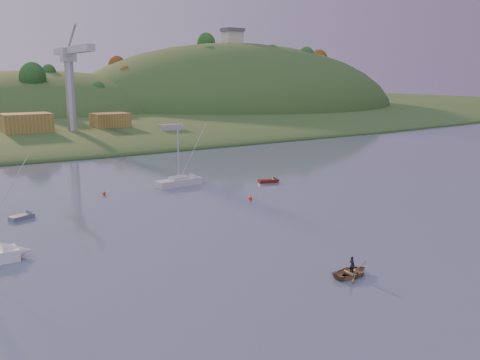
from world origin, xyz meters
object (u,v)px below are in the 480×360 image
canoe (352,272)px  red_tender (272,181)px  grey_dinghy (26,216)px  sailboat_far (179,181)px

canoe → red_tender: red_tender is taller
grey_dinghy → sailboat_far: bearing=-6.5°
red_tender → grey_dinghy: grey_dinghy is taller
canoe → red_tender: bearing=-29.7°
canoe → grey_dinghy: bearing=25.8°
sailboat_far → grey_dinghy: sailboat_far is taller
sailboat_far → canoe: size_ratio=2.85×
sailboat_far → canoe: bearing=-103.6°
canoe → red_tender: size_ratio=0.95×
sailboat_far → red_tender: sailboat_far is taller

